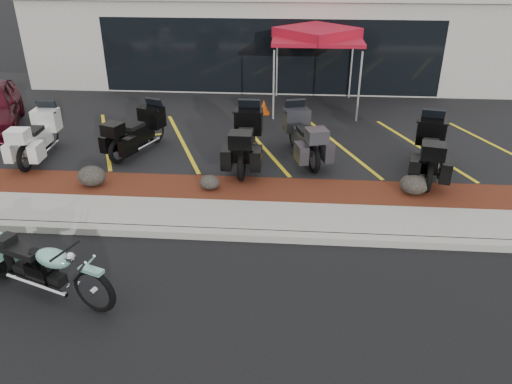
# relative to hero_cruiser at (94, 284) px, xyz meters

# --- Properties ---
(ground) EXTENTS (90.00, 90.00, 0.00)m
(ground) POSITION_rel_hero_cruiser_xyz_m (2.08, 1.39, -0.52)
(ground) COLOR black
(ground) RESTS_ON ground
(curb) EXTENTS (24.00, 0.25, 0.15)m
(curb) POSITION_rel_hero_cruiser_xyz_m (2.08, 2.29, -0.45)
(curb) COLOR gray
(curb) RESTS_ON ground
(sidewalk) EXTENTS (24.00, 1.20, 0.15)m
(sidewalk) POSITION_rel_hero_cruiser_xyz_m (2.08, 2.99, -0.45)
(sidewalk) COLOR gray
(sidewalk) RESTS_ON ground
(mulch_bed) EXTENTS (24.00, 1.20, 0.16)m
(mulch_bed) POSITION_rel_hero_cruiser_xyz_m (2.08, 4.19, -0.44)
(mulch_bed) COLOR #3B150D
(mulch_bed) RESTS_ON ground
(upper_lot) EXTENTS (26.00, 9.60, 0.15)m
(upper_lot) POSITION_rel_hero_cruiser_xyz_m (2.08, 9.59, -0.45)
(upper_lot) COLOR black
(upper_lot) RESTS_ON ground
(dealership_building) EXTENTS (18.00, 8.16, 4.00)m
(dealership_building) POSITION_rel_hero_cruiser_xyz_m (2.08, 15.86, 1.48)
(dealership_building) COLOR #9E9A8F
(dealership_building) RESTS_ON ground
(boulder_left) EXTENTS (0.65, 0.54, 0.46)m
(boulder_left) POSITION_rel_hero_cruiser_xyz_m (-1.59, 4.07, -0.13)
(boulder_left) COLOR black
(boulder_left) RESTS_ON mulch_bed
(boulder_mid) EXTENTS (0.47, 0.39, 0.33)m
(boulder_mid) POSITION_rel_hero_cruiser_xyz_m (1.13, 4.08, -0.20)
(boulder_mid) COLOR black
(boulder_mid) RESTS_ON mulch_bed
(boulder_right) EXTENTS (0.64, 0.54, 0.46)m
(boulder_right) POSITION_rel_hero_cruiser_xyz_m (5.70, 4.20, -0.13)
(boulder_right) COLOR black
(boulder_right) RESTS_ON mulch_bed
(hero_cruiser) EXTENTS (3.04, 1.74, 1.04)m
(hero_cruiser) POSITION_rel_hero_cruiser_xyz_m (0.00, 0.00, 0.00)
(hero_cruiser) COLOR #72B19E
(hero_cruiser) RESTS_ON ground
(touring_white) EXTENTS (0.95, 2.29, 1.31)m
(touring_white) POSITION_rel_hero_cruiser_xyz_m (-3.55, 6.35, 0.28)
(touring_white) COLOR silver
(touring_white) RESTS_ON upper_lot
(touring_black_front) EXTENTS (1.60, 2.36, 1.28)m
(touring_black_front) POSITION_rel_hero_cruiser_xyz_m (-0.80, 6.85, 0.27)
(touring_black_front) COLOR black
(touring_black_front) RESTS_ON upper_lot
(touring_black_mid) EXTENTS (0.98, 2.50, 1.45)m
(touring_black_mid) POSITION_rel_hero_cruiser_xyz_m (1.84, 6.41, 0.35)
(touring_black_mid) COLOR black
(touring_black_mid) RESTS_ON upper_lot
(touring_grey) EXTENTS (1.53, 2.49, 1.35)m
(touring_grey) POSITION_rel_hero_cruiser_xyz_m (3.02, 6.80, 0.31)
(touring_grey) COLOR #2B2B2F
(touring_grey) RESTS_ON upper_lot
(touring_black_rear) EXTENTS (1.40, 2.54, 1.40)m
(touring_black_rear) POSITION_rel_hero_cruiser_xyz_m (6.40, 6.05, 0.33)
(touring_black_rear) COLOR black
(touring_black_rear) RESTS_ON upper_lot
(traffic_cone) EXTENTS (0.43, 0.43, 0.45)m
(traffic_cone) POSITION_rel_hero_cruiser_xyz_m (2.02, 9.66, -0.15)
(traffic_cone) COLOR #F05108
(traffic_cone) RESTS_ON upper_lot
(popup_canopy) EXTENTS (3.36, 3.36, 2.60)m
(popup_canopy) POSITION_rel_hero_cruiser_xyz_m (3.65, 10.45, 1.98)
(popup_canopy) COLOR silver
(popup_canopy) RESTS_ON upper_lot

